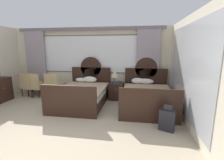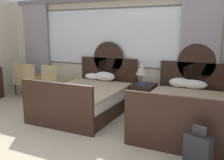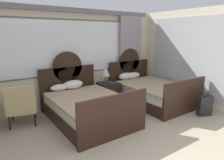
{
  "view_description": "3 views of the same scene",
  "coord_description": "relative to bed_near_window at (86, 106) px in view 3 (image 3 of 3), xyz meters",
  "views": [
    {
      "loc": [
        1.9,
        -2.16,
        1.9
      ],
      "look_at": [
        1.14,
        2.66,
        0.91
      ],
      "focal_mm": 25.4,
      "sensor_mm": 36.0,
      "label": 1
    },
    {
      "loc": [
        2.89,
        -1.8,
        1.83
      ],
      "look_at": [
        0.86,
        2.5,
        0.88
      ],
      "focal_mm": 39.76,
      "sensor_mm": 36.0,
      "label": 2
    },
    {
      "loc": [
        -2.0,
        -1.16,
        2.01
      ],
      "look_at": [
        0.7,
        2.71,
        0.92
      ],
      "focal_mm": 32.14,
      "sensor_mm": 36.0,
      "label": 3
    }
  ],
  "objects": [
    {
      "name": "wall_back_window",
      "position": [
        -0.08,
        1.17,
        1.09
      ],
      "size": [
        6.29,
        0.22,
        2.7
      ],
      "color": "beige",
      "rests_on": "ground_plane"
    },
    {
      "name": "table_lamp_on_nightstand",
      "position": [
        1.01,
        0.73,
        0.63
      ],
      "size": [
        0.27,
        0.27,
        0.5
      ],
      "color": "brown",
      "rests_on": "nightstand_between_beds"
    },
    {
      "name": "bed_near_mirror",
      "position": [
        2.17,
        0.0,
        -0.0
      ],
      "size": [
        1.58,
        2.26,
        1.55
      ],
      "color": "black",
      "rests_on": "ground_plane"
    },
    {
      "name": "suitcase_on_floor",
      "position": [
        2.55,
        -1.48,
        -0.08
      ],
      "size": [
        0.38,
        0.27,
        0.63
      ],
      "color": "black",
      "rests_on": "ground_plane"
    },
    {
      "name": "armchair_by_window_left",
      "position": [
        -1.32,
        0.53,
        0.15
      ],
      "size": [
        0.75,
        0.75,
        0.94
      ],
      "color": "tan",
      "rests_on": "ground_plane"
    },
    {
      "name": "bed_near_window",
      "position": [
        0.0,
        0.0,
        0.0
      ],
      "size": [
        1.58,
        2.26,
        1.55
      ],
      "color": "black",
      "rests_on": "ground_plane"
    },
    {
      "name": "book_on_nightstand",
      "position": [
        1.09,
        0.57,
        0.3
      ],
      "size": [
        0.18,
        0.26,
        0.03
      ],
      "color": "navy",
      "rests_on": "nightstand_between_beds"
    },
    {
      "name": "wall_right_mirror",
      "position": [
        3.1,
        -1.13,
        1.02
      ],
      "size": [
        0.08,
        4.65,
        2.7
      ],
      "color": "beige",
      "rests_on": "ground_plane"
    },
    {
      "name": "nightstand_between_beds",
      "position": [
        1.09,
        0.68,
        -0.02
      ],
      "size": [
        0.52,
        0.55,
        0.62
      ],
      "color": "black",
      "rests_on": "ground_plane"
    }
  ]
}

